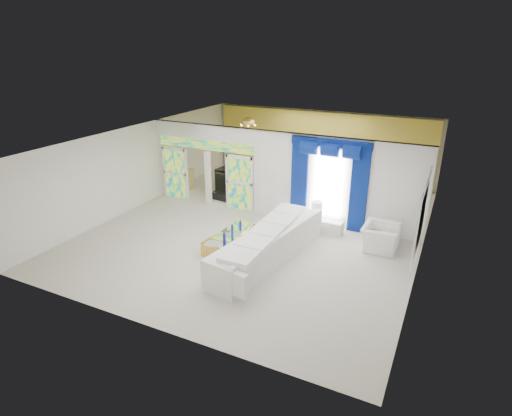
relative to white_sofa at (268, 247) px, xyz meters
The scene contains 22 objects.
floor 2.50m from the white_sofa, 117.87° to the left, with size 12.00×12.00×0.00m, color #B7AF9E.
dividing_wall 3.50m from the white_sofa, 72.56° to the left, with size 5.70×0.18×3.00m, color white.
dividing_header 5.60m from the white_sofa, 141.55° to the left, with size 4.30×0.18×0.55m, color white.
stained_panel_left 6.31m from the white_sofa, 149.65° to the left, with size 0.95×0.04×2.00m, color #994C3F.
stained_panel_right 4.13m from the white_sofa, 129.04° to the left, with size 0.95×0.04×2.00m, color #994C3F.
stained_transom 5.42m from the white_sofa, 141.55° to the left, with size 4.00×0.05×0.35m, color #994C3F.
window_pane 3.33m from the white_sofa, 76.33° to the left, with size 1.00×0.02×2.30m, color white.
blue_drape_left 3.21m from the white_sofa, 94.72° to the left, with size 0.55×0.10×2.80m, color #030C43.
blue_drape_right 3.65m from the white_sofa, 60.16° to the left, with size 0.55×0.10×2.80m, color #030C43.
blue_pelmet 3.95m from the white_sofa, 76.20° to the left, with size 2.60×0.12×0.25m, color #030C43.
wall_mirror 4.12m from the white_sofa, 17.27° to the left, with size 0.04×2.70×1.90m, color white.
gold_curtains 8.23m from the white_sofa, 98.11° to the left, with size 9.70×0.12×2.90m, color gold.
white_sofa is the anchor object (origin of this frame).
coffee_table 1.40m from the white_sofa, 167.47° to the left, with size 0.66×1.98×0.44m, color gold.
console_table 2.75m from the white_sofa, 72.00° to the left, with size 1.19×0.38×0.40m, color white.
table_lamp 2.67m from the white_sofa, 78.16° to the left, with size 0.36×0.36×0.58m, color silver.
armchair 3.44m from the white_sofa, 38.71° to the left, with size 1.13×0.99×0.74m, color white.
grand_piano 6.39m from the white_sofa, 124.40° to the left, with size 1.40×1.84×0.93m, color black.
piano_bench 5.16m from the white_sofa, 134.50° to the left, with size 0.86×0.34×0.29m, color black.
tv_console 7.10m from the white_sofa, 143.35° to the left, with size 0.56×0.51×0.81m, color tan.
chandelier 6.93m from the white_sofa, 121.75° to the left, with size 0.60×0.60×0.60m, color gold.
decanters 1.31m from the white_sofa, behind, with size 0.14×1.18×0.29m.
Camera 1 is at (5.43, -11.76, 5.78)m, focal length 29.45 mm.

